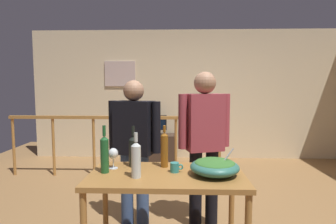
{
  "coord_description": "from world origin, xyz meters",
  "views": [
    {
      "loc": [
        -0.17,
        -3.05,
        1.47
      ],
      "look_at": [
        -0.26,
        -0.54,
        1.24
      ],
      "focal_mm": 29.7,
      "sensor_mm": 36.0,
      "label": 1
    }
  ],
  "objects_px": {
    "wine_glass": "(113,154)",
    "wine_bottle_dark": "(133,150)",
    "framed_picture": "(120,74)",
    "tv_console": "(154,148)",
    "flat_screen_tv": "(153,123)",
    "person_standing_right": "(204,137)",
    "wine_bottle_clear": "(136,159)",
    "serving_table": "(167,184)",
    "person_standing_left": "(134,142)",
    "stair_railing": "(146,136)",
    "wine_bottle_amber": "(164,149)",
    "wine_bottle_green": "(105,153)",
    "salad_bowl": "(215,166)",
    "mug_teal": "(175,167)"
  },
  "relations": [
    {
      "from": "wine_glass",
      "to": "wine_bottle_dark",
      "type": "xyz_separation_m",
      "value": [
        0.16,
        0.07,
        0.02
      ]
    },
    {
      "from": "framed_picture",
      "to": "tv_console",
      "type": "distance_m",
      "value": 1.64
    },
    {
      "from": "flat_screen_tv",
      "to": "person_standing_right",
      "type": "distance_m",
      "value": 2.6
    },
    {
      "from": "wine_glass",
      "to": "wine_bottle_clear",
      "type": "bearing_deg",
      "value": -44.5
    },
    {
      "from": "serving_table",
      "to": "person_standing_left",
      "type": "distance_m",
      "value": 0.75
    },
    {
      "from": "stair_railing",
      "to": "flat_screen_tv",
      "type": "bearing_deg",
      "value": 87.54
    },
    {
      "from": "serving_table",
      "to": "wine_bottle_amber",
      "type": "height_order",
      "value": "wine_bottle_amber"
    },
    {
      "from": "person_standing_left",
      "to": "framed_picture",
      "type": "bearing_deg",
      "value": -59.16
    },
    {
      "from": "wine_glass",
      "to": "wine_bottle_amber",
      "type": "xyz_separation_m",
      "value": [
        0.44,
        0.07,
        0.03
      ]
    },
    {
      "from": "serving_table",
      "to": "wine_bottle_green",
      "type": "bearing_deg",
      "value": 179.13
    },
    {
      "from": "wine_bottle_dark",
      "to": "wine_bottle_green",
      "type": "height_order",
      "value": "wine_bottle_green"
    },
    {
      "from": "framed_picture",
      "to": "serving_table",
      "type": "bearing_deg",
      "value": -72.46
    },
    {
      "from": "framed_picture",
      "to": "tv_console",
      "type": "xyz_separation_m",
      "value": [
        0.7,
        -0.29,
        -1.46
      ]
    },
    {
      "from": "framed_picture",
      "to": "person_standing_right",
      "type": "relative_size",
      "value": 0.38
    },
    {
      "from": "tv_console",
      "to": "wine_bottle_dark",
      "type": "relative_size",
      "value": 2.48
    },
    {
      "from": "serving_table",
      "to": "person_standing_right",
      "type": "bearing_deg",
      "value": 59.68
    },
    {
      "from": "serving_table",
      "to": "salad_bowl",
      "type": "distance_m",
      "value": 0.42
    },
    {
      "from": "wine_bottle_clear",
      "to": "person_standing_left",
      "type": "height_order",
      "value": "person_standing_left"
    },
    {
      "from": "wine_bottle_clear",
      "to": "wine_bottle_green",
      "type": "distance_m",
      "value": 0.3
    },
    {
      "from": "salad_bowl",
      "to": "framed_picture",
      "type": "bearing_deg",
      "value": 113.09
    },
    {
      "from": "flat_screen_tv",
      "to": "wine_bottle_amber",
      "type": "bearing_deg",
      "value": -83.05
    },
    {
      "from": "tv_console",
      "to": "wine_bottle_amber",
      "type": "height_order",
      "value": "wine_bottle_amber"
    },
    {
      "from": "serving_table",
      "to": "person_standing_right",
      "type": "height_order",
      "value": "person_standing_right"
    },
    {
      "from": "salad_bowl",
      "to": "wine_glass",
      "type": "height_order",
      "value": "salad_bowl"
    },
    {
      "from": "framed_picture",
      "to": "wine_bottle_clear",
      "type": "distance_m",
      "value": 3.72
    },
    {
      "from": "flat_screen_tv",
      "to": "salad_bowl",
      "type": "xyz_separation_m",
      "value": [
        0.77,
        -3.12,
        0.07
      ]
    },
    {
      "from": "wine_bottle_dark",
      "to": "person_standing_left",
      "type": "height_order",
      "value": "person_standing_left"
    },
    {
      "from": "person_standing_left",
      "to": "wine_bottle_amber",
      "type": "bearing_deg",
      "value": 144.32
    },
    {
      "from": "wine_glass",
      "to": "wine_bottle_green",
      "type": "distance_m",
      "value": 0.13
    },
    {
      "from": "framed_picture",
      "to": "stair_railing",
      "type": "bearing_deg",
      "value": -61.53
    },
    {
      "from": "stair_railing",
      "to": "wine_glass",
      "type": "distance_m",
      "value": 2.09
    },
    {
      "from": "serving_table",
      "to": "person_standing_left",
      "type": "height_order",
      "value": "person_standing_left"
    },
    {
      "from": "wine_glass",
      "to": "mug_teal",
      "type": "xyz_separation_m",
      "value": [
        0.53,
        -0.08,
        -0.09
      ]
    },
    {
      "from": "person_standing_left",
      "to": "serving_table",
      "type": "bearing_deg",
      "value": 136.76
    },
    {
      "from": "stair_railing",
      "to": "flat_screen_tv",
      "type": "distance_m",
      "value": 0.9
    },
    {
      "from": "framed_picture",
      "to": "person_standing_right",
      "type": "height_order",
      "value": "framed_picture"
    },
    {
      "from": "framed_picture",
      "to": "salad_bowl",
      "type": "bearing_deg",
      "value": -66.91
    },
    {
      "from": "mug_teal",
      "to": "person_standing_right",
      "type": "xyz_separation_m",
      "value": [
        0.3,
        0.58,
        0.15
      ]
    },
    {
      "from": "serving_table",
      "to": "stair_railing",
      "type": "bearing_deg",
      "value": 100.82
    },
    {
      "from": "flat_screen_tv",
      "to": "salad_bowl",
      "type": "relative_size",
      "value": 1.3
    },
    {
      "from": "wine_bottle_dark",
      "to": "wine_bottle_green",
      "type": "relative_size",
      "value": 0.92
    },
    {
      "from": "serving_table",
      "to": "person_standing_left",
      "type": "xyz_separation_m",
      "value": [
        -0.36,
        0.62,
        0.22
      ]
    },
    {
      "from": "flat_screen_tv",
      "to": "wine_bottle_green",
      "type": "bearing_deg",
      "value": -92.35
    },
    {
      "from": "framed_picture",
      "to": "wine_bottle_amber",
      "type": "bearing_deg",
      "value": -71.94
    },
    {
      "from": "flat_screen_tv",
      "to": "mug_teal",
      "type": "relative_size",
      "value": 4.66
    },
    {
      "from": "framed_picture",
      "to": "flat_screen_tv",
      "type": "relative_size",
      "value": 1.21
    },
    {
      "from": "salad_bowl",
      "to": "wine_bottle_clear",
      "type": "relative_size",
      "value": 1.11
    },
    {
      "from": "flat_screen_tv",
      "to": "wine_bottle_dark",
      "type": "distance_m",
      "value": 2.92
    },
    {
      "from": "stair_railing",
      "to": "framed_picture",
      "type": "bearing_deg",
      "value": 118.47
    },
    {
      "from": "wine_glass",
      "to": "mug_teal",
      "type": "distance_m",
      "value": 0.55
    }
  ]
}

